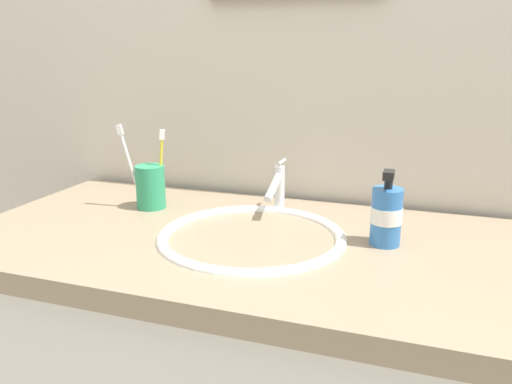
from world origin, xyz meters
TOP-DOWN VIEW (x-y plane):
  - tiled_wall_back at (0.00, 0.34)m, footprint 2.41×0.04m
  - sink_basin at (0.01, -0.00)m, footprint 0.39×0.39m
  - faucet at (0.01, 0.18)m, footprint 0.02×0.14m
  - toothbrush_cup at (-0.29, 0.11)m, footprint 0.07×0.07m
  - toothbrush_white at (-0.34, 0.10)m, footprint 0.06×0.02m
  - toothbrush_yellow at (-0.27, 0.13)m, footprint 0.03×0.02m
  - soap_dispenser at (0.27, 0.05)m, footprint 0.06×0.06m

SIDE VIEW (x-z plane):
  - sink_basin at x=0.01m, z-range 0.75..0.87m
  - toothbrush_cup at x=-0.29m, z-range 0.85..0.96m
  - soap_dispenser at x=0.27m, z-range 0.84..0.99m
  - faucet at x=0.01m, z-range 0.86..0.97m
  - toothbrush_yellow at x=-0.27m, z-range 0.87..1.06m
  - toothbrush_white at x=-0.34m, z-range 0.87..1.07m
  - tiled_wall_back at x=0.00m, z-range 0.00..2.40m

